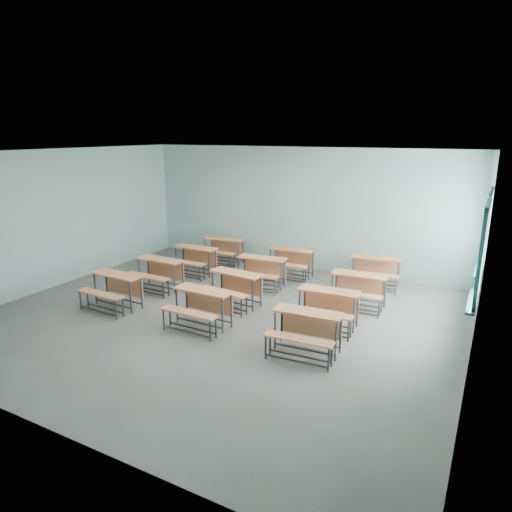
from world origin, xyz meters
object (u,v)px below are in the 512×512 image
Objects in this scene: desk_unit_r0c2 at (306,327)px; desk_unit_r2c0 at (193,256)px; desk_unit_r1c1 at (233,284)px; desk_unit_r1c2 at (327,303)px; desk_unit_r1c0 at (158,270)px; desk_unit_r2c1 at (260,268)px; desk_unit_r3c1 at (290,259)px; desk_unit_r3c2 at (375,267)px; desk_unit_r2c2 at (358,286)px; desk_unit_r3c0 at (222,247)px; desk_unit_r0c1 at (200,303)px; desk_unit_r0c0 at (114,286)px.

desk_unit_r2c0 is at bearing 143.53° from desk_unit_r0c2.
desk_unit_r1c1 and desk_unit_r1c2 have the same top height.
desk_unit_r0c2 is 5.00m from desk_unit_r2c0.
desk_unit_r2c1 is at bearing 32.16° from desk_unit_r1c0.
desk_unit_r3c1 is (2.29, 0.97, 0.00)m from desk_unit_r2c0.
desk_unit_r3c2 is (2.37, 1.30, 0.00)m from desk_unit_r2c1.
desk_unit_r1c2 is 1.00× the size of desk_unit_r2c2.
desk_unit_r2c0 is 0.97× the size of desk_unit_r2c2.
desk_unit_r2c0 is at bearing 172.05° from desk_unit_r2c1.
desk_unit_r1c2 is 4.89m from desk_unit_r3c0.
desk_unit_r2c2 is (0.18, 2.42, 0.00)m from desk_unit_r0c2.
desk_unit_r0c1 is 0.97× the size of desk_unit_r2c2.
desk_unit_r0c1 is at bearing -93.89° from desk_unit_r2c1.
desk_unit_r1c2 is (2.10, 1.09, 0.00)m from desk_unit_r0c1.
desk_unit_r1c0 is at bearing 173.45° from desk_unit_r1c2.
desk_unit_r1c1 is at bearing 33.60° from desk_unit_r0c0.
desk_unit_r0c0 and desk_unit_r2c0 have the same top height.
desk_unit_r0c0 and desk_unit_r2c2 have the same top height.
desk_unit_r1c1 is (-0.01, 1.23, 0.00)m from desk_unit_r0c1.
desk_unit_r0c2 and desk_unit_r1c1 have the same top height.
desk_unit_r0c1 is 0.95× the size of desk_unit_r1c1.
desk_unit_r1c0 is (-2.10, 1.30, 0.00)m from desk_unit_r0c1.
desk_unit_r0c2 is 1.17m from desk_unit_r1c2.
desk_unit_r2c1 is (-2.16, 1.45, 0.00)m from desk_unit_r1c2.
desk_unit_r2c1 is at bearing 92.42° from desk_unit_r0c1.
desk_unit_r0c0 is 1.01× the size of desk_unit_r3c0.
desk_unit_r2c2 is (4.38, -0.29, 0.00)m from desk_unit_r2c0.
desk_unit_r1c0 is 1.00× the size of desk_unit_r2c0.
desk_unit_r1c0 is at bearing 90.86° from desk_unit_r0c0.
desk_unit_r2c1 is at bearing 97.91° from desk_unit_r1c1.
desk_unit_r0c0 is 1.02× the size of desk_unit_r1c0.
desk_unit_r0c2 is 4.15m from desk_unit_r3c1.
desk_unit_r0c0 is 4.30m from desk_unit_r0c2.
desk_unit_r1c0 is at bearing -95.71° from desk_unit_r3c0.
desk_unit_r1c2 is at bearing -103.67° from desk_unit_r2c2.
desk_unit_r1c0 and desk_unit_r1c2 have the same top height.
desk_unit_r2c0 is (0.05, 1.34, 0.00)m from desk_unit_r1c0.
desk_unit_r0c1 is at bearing -30.88° from desk_unit_r1c0.
desk_unit_r2c1 is at bearing -107.06° from desk_unit_r3c1.
desk_unit_r2c2 is 2.44m from desk_unit_r3c1.
desk_unit_r2c2 is at bearing -9.88° from desk_unit_r2c1.
desk_unit_r3c1 is at bearing 23.85° from desk_unit_r2c0.
desk_unit_r0c2 is 1.02× the size of desk_unit_r3c0.
desk_unit_r2c1 is 2.29m from desk_unit_r3c0.
desk_unit_r1c1 is 3.25m from desk_unit_r3c0.
desk_unit_r0c2 is 3.42m from desk_unit_r2c1.
desk_unit_r1c0 is at bearing -137.18° from desk_unit_r3c1.
desk_unit_r0c0 is 0.99× the size of desk_unit_r0c2.
desk_unit_r3c1 is 0.95× the size of desk_unit_r3c2.
desk_unit_r0c2 is at bearing -55.07° from desk_unit_r2c1.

